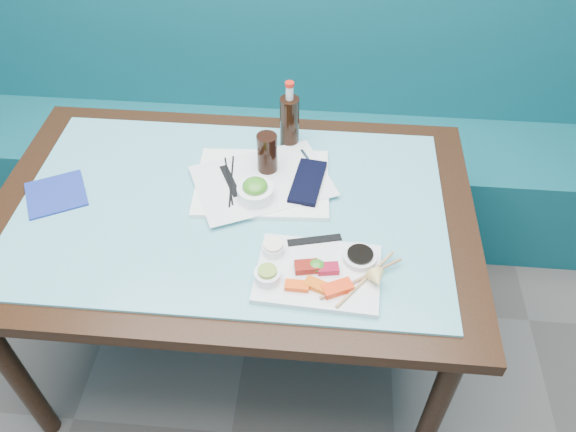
# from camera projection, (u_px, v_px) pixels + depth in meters

# --- Properties ---
(booth_bench) EXTENTS (3.00, 0.56, 1.17)m
(booth_bench) POSITION_uv_depth(u_px,v_px,m) (268.00, 135.00, 2.47)
(booth_bench) COLOR #0E525B
(booth_bench) RESTS_ON ground
(dining_table) EXTENTS (1.40, 0.90, 0.75)m
(dining_table) POSITION_uv_depth(u_px,v_px,m) (233.00, 228.00, 1.68)
(dining_table) COLOR black
(dining_table) RESTS_ON ground
(glass_top) EXTENTS (1.22, 0.76, 0.01)m
(glass_top) POSITION_uv_depth(u_px,v_px,m) (231.00, 207.00, 1.61)
(glass_top) COLOR #5CACB8
(glass_top) RESTS_ON dining_table
(sashimi_plate) EXTENTS (0.33, 0.24, 0.02)m
(sashimi_plate) POSITION_uv_depth(u_px,v_px,m) (318.00, 274.00, 1.43)
(sashimi_plate) COLOR white
(sashimi_plate) RESTS_ON glass_top
(salmon_left) EXTENTS (0.06, 0.03, 0.01)m
(salmon_left) POSITION_uv_depth(u_px,v_px,m) (297.00, 286.00, 1.38)
(salmon_left) COLOR #FF470A
(salmon_left) RESTS_ON sashimi_plate
(salmon_mid) EXTENTS (0.07, 0.05, 0.02)m
(salmon_mid) POSITION_uv_depth(u_px,v_px,m) (317.00, 285.00, 1.38)
(salmon_mid) COLOR #E15709
(salmon_mid) RESTS_ON sashimi_plate
(salmon_right) EXTENTS (0.08, 0.07, 0.02)m
(salmon_right) POSITION_uv_depth(u_px,v_px,m) (337.00, 288.00, 1.38)
(salmon_right) COLOR #FB340A
(salmon_right) RESTS_ON sashimi_plate
(tuna_left) EXTENTS (0.07, 0.05, 0.02)m
(tuna_left) POSITION_uv_depth(u_px,v_px,m) (307.00, 267.00, 1.42)
(tuna_left) COLOR maroon
(tuna_left) RESTS_ON sashimi_plate
(tuna_right) EXTENTS (0.06, 0.04, 0.02)m
(tuna_right) POSITION_uv_depth(u_px,v_px,m) (328.00, 269.00, 1.42)
(tuna_right) COLOR maroon
(tuna_right) RESTS_ON sashimi_plate
(seaweed_garnish) EXTENTS (0.06, 0.05, 0.02)m
(seaweed_garnish) POSITION_uv_depth(u_px,v_px,m) (316.00, 265.00, 1.42)
(seaweed_garnish) COLOR #30791C
(seaweed_garnish) RESTS_ON sashimi_plate
(ramekin_wasabi) EXTENTS (0.07, 0.07, 0.03)m
(ramekin_wasabi) POSITION_uv_depth(u_px,v_px,m) (267.00, 276.00, 1.40)
(ramekin_wasabi) COLOR white
(ramekin_wasabi) RESTS_ON sashimi_plate
(wasabi_fill) EXTENTS (0.06, 0.06, 0.01)m
(wasabi_fill) POSITION_uv_depth(u_px,v_px,m) (267.00, 271.00, 1.38)
(wasabi_fill) COLOR olive
(wasabi_fill) RESTS_ON ramekin_wasabi
(ramekin_ginger) EXTENTS (0.06, 0.06, 0.02)m
(ramekin_ginger) POSITION_uv_depth(u_px,v_px,m) (273.00, 249.00, 1.46)
(ramekin_ginger) COLOR white
(ramekin_ginger) RESTS_ON sashimi_plate
(ginger_fill) EXTENTS (0.05, 0.05, 0.01)m
(ginger_fill) POSITION_uv_depth(u_px,v_px,m) (273.00, 245.00, 1.45)
(ginger_fill) COLOR #F5E8C9
(ginger_fill) RESTS_ON ramekin_ginger
(soy_dish) EXTENTS (0.11, 0.11, 0.02)m
(soy_dish) POSITION_uv_depth(u_px,v_px,m) (360.00, 257.00, 1.45)
(soy_dish) COLOR silver
(soy_dish) RESTS_ON sashimi_plate
(soy_fill) EXTENTS (0.08, 0.08, 0.01)m
(soy_fill) POSITION_uv_depth(u_px,v_px,m) (360.00, 254.00, 1.44)
(soy_fill) COLOR black
(soy_fill) RESTS_ON soy_dish
(lemon_wedge) EXTENTS (0.06, 0.05, 0.05)m
(lemon_wedge) POSITION_uv_depth(u_px,v_px,m) (377.00, 279.00, 1.38)
(lemon_wedge) COLOR #F8D575
(lemon_wedge) RESTS_ON sashimi_plate
(chopstick_sleeve) EXTENTS (0.15, 0.06, 0.00)m
(chopstick_sleeve) POSITION_uv_depth(u_px,v_px,m) (314.00, 240.00, 1.50)
(chopstick_sleeve) COLOR black
(chopstick_sleeve) RESTS_ON sashimi_plate
(wooden_chopstick_a) EXTENTS (0.21, 0.15, 0.01)m
(wooden_chopstick_a) POSITION_uv_depth(u_px,v_px,m) (362.00, 278.00, 1.40)
(wooden_chopstick_a) COLOR #9A6A48
(wooden_chopstick_a) RESTS_ON sashimi_plate
(wooden_chopstick_b) EXTENTS (0.15, 0.19, 0.01)m
(wooden_chopstick_b) POSITION_uv_depth(u_px,v_px,m) (366.00, 279.00, 1.40)
(wooden_chopstick_b) COLOR tan
(wooden_chopstick_b) RESTS_ON sashimi_plate
(serving_tray) EXTENTS (0.41, 0.32, 0.01)m
(serving_tray) POSITION_uv_depth(u_px,v_px,m) (262.00, 183.00, 1.67)
(serving_tray) COLOR white
(serving_tray) RESTS_ON glass_top
(paper_placemat) EXTENTS (0.47, 0.41, 0.00)m
(paper_placemat) POSITION_uv_depth(u_px,v_px,m) (262.00, 181.00, 1.66)
(paper_placemat) COLOR silver
(paper_placemat) RESTS_ON serving_tray
(seaweed_bowl) EXTENTS (0.12, 0.12, 0.04)m
(seaweed_bowl) POSITION_uv_depth(u_px,v_px,m) (255.00, 193.00, 1.60)
(seaweed_bowl) COLOR white
(seaweed_bowl) RESTS_ON serving_tray
(seaweed_salad) EXTENTS (0.09, 0.09, 0.04)m
(seaweed_salad) POSITION_uv_depth(u_px,v_px,m) (255.00, 186.00, 1.58)
(seaweed_salad) COLOR #38821E
(seaweed_salad) RESTS_ON seaweed_bowl
(cola_glass) EXTENTS (0.08, 0.08, 0.13)m
(cola_glass) POSITION_uv_depth(u_px,v_px,m) (267.00, 153.00, 1.66)
(cola_glass) COLOR black
(cola_glass) RESTS_ON serving_tray
(navy_pouch) EXTENTS (0.11, 0.20, 0.01)m
(navy_pouch) POSITION_uv_depth(u_px,v_px,m) (308.00, 182.00, 1.65)
(navy_pouch) COLOR black
(navy_pouch) RESTS_ON serving_tray
(fork) EXTENTS (0.05, 0.09, 0.01)m
(fork) POSITION_uv_depth(u_px,v_px,m) (308.00, 159.00, 1.73)
(fork) COLOR silver
(fork) RESTS_ON serving_tray
(black_chopstick_a) EXTENTS (0.06, 0.21, 0.01)m
(black_chopstick_a) POSITION_uv_depth(u_px,v_px,m) (229.00, 181.00, 1.66)
(black_chopstick_a) COLOR black
(black_chopstick_a) RESTS_ON serving_tray
(black_chopstick_b) EXTENTS (0.03, 0.22, 0.01)m
(black_chopstick_b) POSITION_uv_depth(u_px,v_px,m) (231.00, 181.00, 1.66)
(black_chopstick_b) COLOR black
(black_chopstick_b) RESTS_ON serving_tray
(tray_sleeve) EXTENTS (0.09, 0.14, 0.00)m
(tray_sleeve) POSITION_uv_depth(u_px,v_px,m) (230.00, 181.00, 1.66)
(tray_sleeve) COLOR black
(tray_sleeve) RESTS_ON serving_tray
(cola_bottle_body) EXTENTS (0.06, 0.06, 0.17)m
(cola_bottle_body) POSITION_uv_depth(u_px,v_px,m) (290.00, 122.00, 1.75)
(cola_bottle_body) COLOR black
(cola_bottle_body) RESTS_ON glass_top
(cola_bottle_neck) EXTENTS (0.03, 0.03, 0.05)m
(cola_bottle_neck) POSITION_uv_depth(u_px,v_px,m) (290.00, 92.00, 1.67)
(cola_bottle_neck) COLOR silver
(cola_bottle_neck) RESTS_ON cola_bottle_body
(cola_bottle_cap) EXTENTS (0.03, 0.03, 0.01)m
(cola_bottle_cap) POSITION_uv_depth(u_px,v_px,m) (290.00, 84.00, 1.65)
(cola_bottle_cap) COLOR red
(cola_bottle_cap) RESTS_ON cola_bottle_neck
(blue_napkin) EXTENTS (0.22, 0.22, 0.01)m
(blue_napkin) POSITION_uv_depth(u_px,v_px,m) (56.00, 194.00, 1.64)
(blue_napkin) COLOR navy
(blue_napkin) RESTS_ON glass_top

